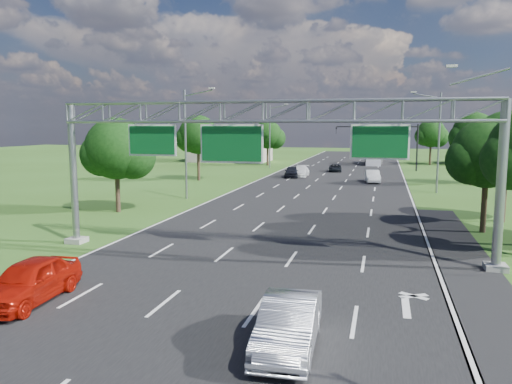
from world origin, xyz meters
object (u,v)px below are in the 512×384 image
(sign_gantry, at_px, (266,123))
(silver_sedan, at_px, (289,324))
(traffic_signal, at_px, (393,136))
(red_coupe, at_px, (29,281))
(box_truck, at_px, (374,155))

(sign_gantry, height_order, silver_sedan, sign_gantry)
(traffic_signal, distance_m, silver_sedan, 63.89)
(red_coupe, height_order, box_truck, box_truck)
(traffic_signal, distance_m, red_coupe, 63.89)
(red_coupe, bearing_deg, sign_gantry, 48.40)
(traffic_signal, xyz_separation_m, red_coupe, (-14.38, -62.10, -4.33))
(traffic_signal, bearing_deg, red_coupe, -103.04)
(sign_gantry, xyz_separation_m, red_coupe, (-7.23, -9.10, -6.05))
(sign_gantry, distance_m, red_coupe, 13.10)
(silver_sedan, bearing_deg, box_truck, 86.75)
(silver_sedan, bearing_deg, sign_gantry, 104.38)
(red_coupe, height_order, silver_sedan, red_coupe)
(silver_sedan, height_order, box_truck, box_truck)
(traffic_signal, bearing_deg, silver_sedan, -93.53)
(sign_gantry, distance_m, box_truck, 65.41)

